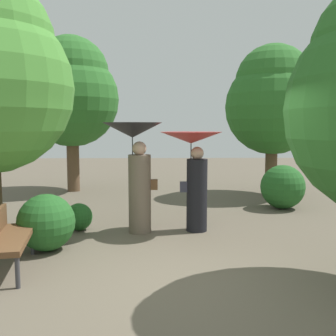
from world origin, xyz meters
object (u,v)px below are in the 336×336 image
(tree_near_right, at_px, (273,99))
(tree_mid_left, at_px, (71,91))
(person_right, at_px, (194,162))
(person_left, at_px, (136,158))
(park_bench, at_px, (6,235))

(tree_near_right, distance_m, tree_mid_left, 6.08)
(person_right, bearing_deg, tree_mid_left, 31.28)
(tree_near_right, xyz_separation_m, tree_mid_left, (-6.01, 0.89, 0.29))
(person_right, height_order, tree_mid_left, tree_mid_left)
(person_right, height_order, tree_near_right, tree_near_right)
(tree_mid_left, bearing_deg, person_left, -65.14)
(person_left, height_order, person_right, person_left)
(person_right, relative_size, tree_near_right, 0.44)
(person_left, distance_m, tree_mid_left, 5.64)
(park_bench, relative_size, tree_near_right, 0.36)
(person_right, bearing_deg, park_bench, 122.41)
(park_bench, bearing_deg, person_right, -64.00)
(park_bench, distance_m, tree_near_right, 8.41)
(park_bench, xyz_separation_m, tree_near_right, (5.46, 5.97, 2.30))
(person_left, xyz_separation_m, tree_near_right, (3.74, 4.00, 1.37))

